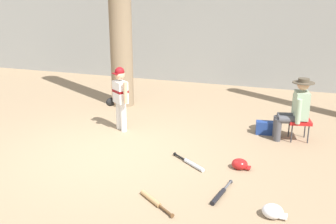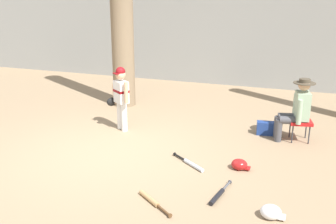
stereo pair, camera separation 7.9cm
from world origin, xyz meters
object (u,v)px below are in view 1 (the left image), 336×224
(young_ballplayer, at_px, (120,95))
(seated_spectator, at_px, (295,108))
(bat_wood_tan, at_px, (153,200))
(folding_stool, at_px, (299,122))
(tree_near_player, at_px, (120,11))
(batting_helmet_white, at_px, (273,211))
(bat_black_composite, at_px, (220,195))
(batting_helmet_red, at_px, (240,164))
(bat_aluminum_silver, at_px, (192,164))
(handbag_beside_stool, at_px, (265,128))

(young_ballplayer, bearing_deg, seated_spectator, 9.84)
(bat_wood_tan, bearing_deg, folding_stool, 59.77)
(seated_spectator, relative_size, bat_wood_tan, 1.91)
(tree_near_player, relative_size, folding_stool, 11.45)
(tree_near_player, bearing_deg, batting_helmet_white, -45.00)
(young_ballplayer, bearing_deg, tree_near_player, 114.00)
(bat_black_composite, bearing_deg, young_ballplayer, 140.97)
(tree_near_player, xyz_separation_m, batting_helmet_red, (3.34, -2.69, -2.19))
(bat_black_composite, bearing_deg, bat_aluminum_silver, 127.44)
(bat_black_composite, height_order, bat_aluminum_silver, same)
(young_ballplayer, xyz_separation_m, bat_black_composite, (2.48, -2.01, -0.71))
(tree_near_player, height_order, bat_aluminum_silver, tree_near_player)
(bat_wood_tan, height_order, batting_helmet_red, batting_helmet_red)
(seated_spectator, height_order, batting_helmet_red, seated_spectator)
(bat_aluminum_silver, xyz_separation_m, batting_helmet_red, (0.76, 0.15, 0.04))
(handbag_beside_stool, bearing_deg, tree_near_player, 164.90)
(folding_stool, distance_m, seated_spectator, 0.29)
(tree_near_player, relative_size, batting_helmet_white, 17.14)
(tree_near_player, bearing_deg, folding_stool, -14.41)
(handbag_beside_stool, relative_size, batting_helmet_white, 1.08)
(young_ballplayer, relative_size, bat_black_composite, 1.82)
(handbag_beside_stool, height_order, batting_helmet_white, handbag_beside_stool)
(bat_black_composite, relative_size, batting_helmet_white, 2.27)
(young_ballplayer, height_order, folding_stool, young_ballplayer)
(folding_stool, height_order, handbag_beside_stool, folding_stool)
(young_ballplayer, height_order, batting_helmet_red, young_ballplayer)
(folding_stool, bearing_deg, tree_near_player, 165.59)
(batting_helmet_white, bearing_deg, seated_spectator, 87.36)
(tree_near_player, xyz_separation_m, batting_helmet_white, (3.96, -3.96, -2.19))
(bat_black_composite, xyz_separation_m, bat_aluminum_silver, (-0.64, 0.84, 0.00))
(tree_near_player, bearing_deg, young_ballplayer, -66.00)
(young_ballplayer, height_order, bat_black_composite, young_ballplayer)
(handbag_beside_stool, height_order, bat_wood_tan, handbag_beside_stool)
(tree_near_player, height_order, batting_helmet_white, tree_near_player)
(young_ballplayer, bearing_deg, handbag_beside_stool, 14.36)
(folding_stool, xyz_separation_m, bat_black_composite, (-0.96, -2.61, -0.33))
(batting_helmet_white, bearing_deg, handbag_beside_stool, 97.74)
(seated_spectator, distance_m, batting_helmet_red, 1.85)
(tree_near_player, distance_m, handbag_beside_stool, 4.25)
(young_ballplayer, relative_size, batting_helmet_red, 4.27)
(folding_stool, height_order, bat_black_composite, folding_stool)
(tree_near_player, xyz_separation_m, bat_wood_tan, (2.40, -4.13, -2.24))
(seated_spectator, relative_size, batting_helmet_red, 3.93)
(folding_stool, relative_size, seated_spectator, 0.39)
(handbag_beside_stool, bearing_deg, folding_stool, -10.48)
(folding_stool, xyz_separation_m, seated_spectator, (-0.10, -0.02, 0.28))
(bat_wood_tan, bearing_deg, batting_helmet_red, 56.97)
(young_ballplayer, height_order, handbag_beside_stool, young_ballplayer)
(folding_stool, xyz_separation_m, bat_aluminum_silver, (-1.60, -1.77, -0.33))
(bat_aluminum_silver, bearing_deg, bat_wood_tan, -97.89)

